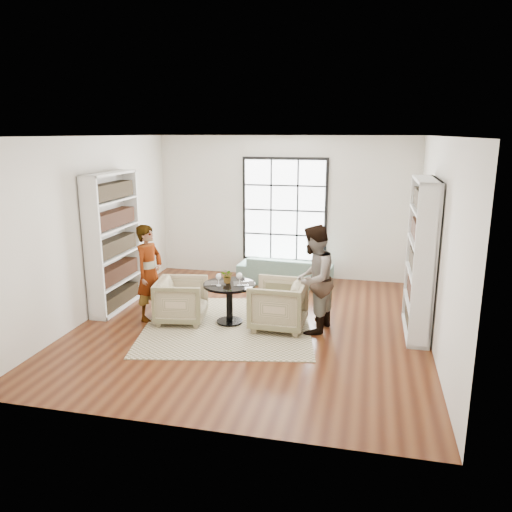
% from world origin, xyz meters
% --- Properties ---
extents(ground, '(6.00, 6.00, 0.00)m').
position_xyz_m(ground, '(0.00, 0.00, 0.00)').
color(ground, '#5A2E15').
extents(room_shell, '(6.00, 6.01, 6.00)m').
position_xyz_m(room_shell, '(0.00, 0.54, 1.26)').
color(room_shell, silver).
rests_on(room_shell, ground).
extents(rug, '(3.10, 3.10, 0.01)m').
position_xyz_m(rug, '(-0.39, -0.10, 0.01)').
color(rug, '#BBAA8C').
rests_on(rug, ground).
extents(pedestal_table, '(0.84, 0.84, 0.68)m').
position_xyz_m(pedestal_table, '(-0.39, 0.00, 0.49)').
color(pedestal_table, black).
rests_on(pedestal_table, ground).
extents(sofa, '(1.97, 0.89, 0.56)m').
position_xyz_m(sofa, '(0.12, 2.45, 0.28)').
color(sofa, slate).
rests_on(sofa, ground).
extents(armchair_left, '(0.91, 0.90, 0.73)m').
position_xyz_m(armchair_left, '(-1.18, -0.10, 0.36)').
color(armchair_left, '#BBB786').
rests_on(armchair_left, ground).
extents(armchair_right, '(0.88, 0.86, 0.79)m').
position_xyz_m(armchair_right, '(0.42, -0.02, 0.39)').
color(armchair_right, tan).
rests_on(armchair_right, ground).
extents(person_left, '(0.50, 0.65, 1.61)m').
position_xyz_m(person_left, '(-1.73, -0.10, 0.80)').
color(person_left, gray).
rests_on(person_left, ground).
extents(person_right, '(0.81, 0.95, 1.70)m').
position_xyz_m(person_right, '(0.97, -0.02, 0.85)').
color(person_right, gray).
rests_on(person_right, ground).
extents(placemat_left, '(0.40, 0.35, 0.01)m').
position_xyz_m(placemat_left, '(-0.61, -0.03, 0.68)').
color(placemat_left, black).
rests_on(placemat_left, pedestal_table).
extents(placemat_right, '(0.40, 0.35, 0.01)m').
position_xyz_m(placemat_right, '(-0.15, 0.05, 0.68)').
color(placemat_right, black).
rests_on(placemat_right, pedestal_table).
extents(cutlery_left, '(0.20, 0.25, 0.01)m').
position_xyz_m(cutlery_left, '(-0.61, -0.03, 0.69)').
color(cutlery_left, silver).
rests_on(cutlery_left, placemat_left).
extents(cutlery_right, '(0.20, 0.25, 0.01)m').
position_xyz_m(cutlery_right, '(-0.15, 0.05, 0.69)').
color(cutlery_right, silver).
rests_on(cutlery_right, placemat_right).
extents(wine_glass_left, '(0.09, 0.09, 0.20)m').
position_xyz_m(wine_glass_left, '(-0.52, -0.14, 0.82)').
color(wine_glass_left, silver).
rests_on(wine_glass_left, pedestal_table).
extents(wine_glass_right, '(0.10, 0.10, 0.22)m').
position_xyz_m(wine_glass_right, '(-0.20, -0.06, 0.83)').
color(wine_glass_right, silver).
rests_on(wine_glass_right, pedestal_table).
extents(flower_centerpiece, '(0.25, 0.23, 0.24)m').
position_xyz_m(flower_centerpiece, '(-0.42, 0.04, 0.79)').
color(flower_centerpiece, gray).
rests_on(flower_centerpiece, pedestal_table).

